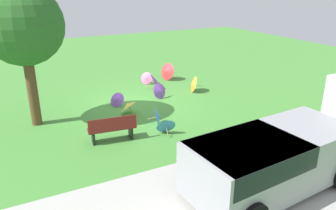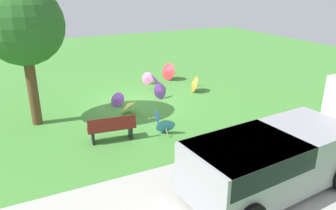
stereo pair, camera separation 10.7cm
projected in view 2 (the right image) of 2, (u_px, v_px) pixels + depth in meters
ground at (137, 103)px, 14.68m from camera, size 40.00×40.00×0.00m
road_strip at (242, 191)px, 8.47m from camera, size 40.00×3.99×0.01m
van_dark at (267, 159)px, 8.19m from camera, size 4.73×2.42×1.53m
park_bench at (112, 128)px, 10.98m from camera, size 1.65×0.67×0.90m
shade_tree at (23, 26)px, 11.25m from camera, size 2.82×2.82×5.10m
parasol_red_0 at (167, 71)px, 17.92m from camera, size 1.03×1.06×0.97m
parasol_orange_0 at (193, 84)px, 16.01m from camera, size 0.78×0.87×0.80m
parasol_purple_1 at (156, 81)px, 16.32m from camera, size 0.98×1.02×0.87m
parasol_purple_2 at (161, 91)px, 15.10m from camera, size 0.80×0.79×0.73m
parasol_yellow_1 at (128, 105)px, 13.33m from camera, size 1.03×1.02×0.66m
parasol_pink_0 at (147, 78)px, 17.26m from camera, size 0.69×0.73×0.65m
parasol_blue_0 at (165, 125)px, 11.59m from camera, size 0.77×0.69×0.66m
parasol_blue_1 at (158, 117)px, 12.30m from camera, size 0.63×0.71×0.66m
parasol_purple_3 at (117, 99)px, 14.16m from camera, size 0.79×0.84×0.63m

